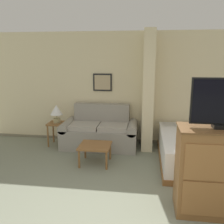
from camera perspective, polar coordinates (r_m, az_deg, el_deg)
name	(u,v)px	position (r m, az deg, el deg)	size (l,w,h in m)	color
wall_back	(131,89)	(5.93, 4.43, 5.36)	(6.94, 0.16, 2.60)	beige
wall_partition_pillar	(148,91)	(5.53, 8.30, 4.80)	(0.24, 0.65, 2.60)	beige
couch	(100,132)	(5.75, -2.78, -4.62)	(1.71, 0.84, 0.95)	gray
coffee_table	(95,147)	(4.85, -3.88, -8.01)	(0.60, 0.56, 0.38)	brown
side_table	(57,127)	(5.94, -12.41, -3.34)	(0.40, 0.40, 0.54)	brown
table_lamp	(56,111)	(5.85, -12.58, 0.19)	(0.28, 0.28, 0.42)	tan
tv_dresser	(218,172)	(3.59, 23.08, -12.43)	(1.07, 0.51, 1.17)	brown
bed	(210,149)	(5.24, 21.41, -7.98)	(1.90, 2.02, 0.55)	brown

